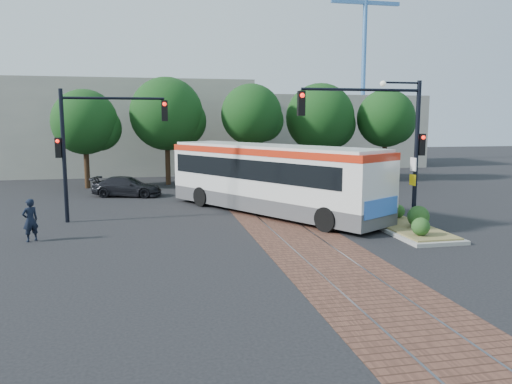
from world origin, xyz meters
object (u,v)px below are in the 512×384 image
(signal_pole_main, at_px, (390,132))
(officer, at_px, (30,220))
(traffic_island, at_px, (408,223))
(signal_pole_left, at_px, (89,137))
(parked_car, at_px, (127,187))
(city_bus, at_px, (270,176))

(signal_pole_main, bearing_deg, officer, 174.96)
(traffic_island, xyz_separation_m, officer, (-15.09, 1.34, 0.50))
(signal_pole_left, relative_size, parked_car, 1.43)
(parked_car, bearing_deg, signal_pole_main, -122.10)
(signal_pole_left, bearing_deg, signal_pole_main, -21.45)
(city_bus, bearing_deg, traffic_island, -78.39)
(city_bus, height_order, officer, city_bus)
(signal_pole_main, bearing_deg, city_bus, 127.09)
(traffic_island, bearing_deg, signal_pole_left, 159.64)
(signal_pole_main, height_order, parked_car, signal_pole_main)
(city_bus, relative_size, parked_car, 2.93)
(signal_pole_main, distance_m, parked_car, 16.92)
(city_bus, xyz_separation_m, parked_car, (-7.22, 7.30, -1.29))
(city_bus, height_order, parked_car, city_bus)
(officer, relative_size, parked_car, 0.40)
(city_bus, distance_m, traffic_island, 7.17)
(parked_car, bearing_deg, officer, -179.55)
(traffic_island, relative_size, signal_pole_left, 0.87)
(city_bus, xyz_separation_m, signal_pole_left, (-8.42, -0.23, 1.96))
(signal_pole_left, bearing_deg, city_bus, 1.57)
(signal_pole_main, bearing_deg, signal_pole_left, 158.55)
(traffic_island, xyz_separation_m, parked_car, (-11.99, 12.42, 0.28))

